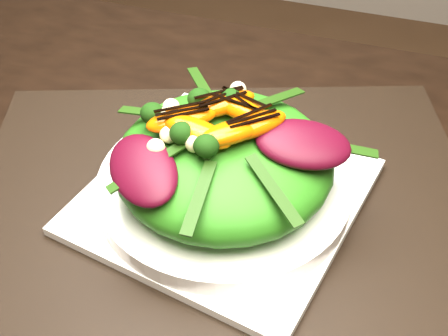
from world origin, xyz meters
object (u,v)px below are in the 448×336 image
(plate_base, at_px, (224,196))
(salad_bowl, at_px, (224,186))
(orange_segment, at_px, (220,115))
(dining_table, at_px, (414,334))
(lettuce_mound, at_px, (224,161))
(placemat, at_px, (224,200))

(plate_base, xyz_separation_m, salad_bowl, (0.00, 0.00, 0.01))
(orange_segment, bearing_deg, salad_bowl, -55.90)
(orange_segment, bearing_deg, dining_table, -24.16)
(plate_base, relative_size, salad_bowl, 1.00)
(dining_table, bearing_deg, lettuce_mound, 157.73)
(plate_base, bearing_deg, salad_bowl, 0.00)
(dining_table, height_order, plate_base, dining_table)
(placemat, relative_size, salad_bowl, 2.04)
(dining_table, relative_size, orange_segment, 22.81)
(placemat, bearing_deg, plate_base, -90.00)
(dining_table, bearing_deg, salad_bowl, 157.73)
(dining_table, xyz_separation_m, plate_base, (-0.21, 0.08, 0.03))
(plate_base, bearing_deg, orange_segment, 124.10)
(placemat, distance_m, salad_bowl, 0.02)
(placemat, relative_size, lettuce_mound, 2.43)
(dining_table, xyz_separation_m, lettuce_mound, (-0.21, 0.08, 0.08))
(dining_table, relative_size, plate_base, 6.15)
(lettuce_mound, xyz_separation_m, orange_segment, (-0.01, 0.01, 0.05))
(plate_base, bearing_deg, placemat, 90.00)
(orange_segment, bearing_deg, plate_base, -55.90)
(dining_table, bearing_deg, placemat, 157.73)
(dining_table, relative_size, placemat, 3.03)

